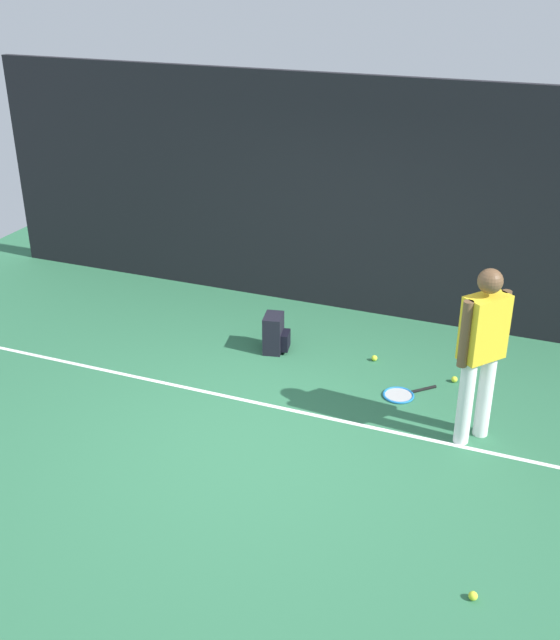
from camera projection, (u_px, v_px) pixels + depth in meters
The scene contains 10 objects.
ground_plane at pixel (264, 432), 7.26m from camera, with size 12.00×12.00×0.00m, color #2D6B47.
back_fence at pixel (360, 199), 9.14m from camera, with size 10.00×0.10×2.88m, color black.
court_line at pixel (282, 408), 7.63m from camera, with size 9.00×0.05×0.00m, color white.
tennis_player at pixel (482, 346), 6.75m from camera, with size 0.42×0.45×1.70m.
tennis_racket at pixel (401, 395), 7.85m from camera, with size 0.56×0.56×0.03m.
backpack at pixel (275, 334), 8.65m from camera, with size 0.33×0.33×0.44m.
tennis_ball_near_player at pixel (374, 358), 8.50m from camera, with size 0.07×0.07×0.07m, color #CCE033.
tennis_ball_by_fence at pixel (454, 379), 8.08m from camera, with size 0.07×0.07×0.07m, color #CCE033.
tennis_ball_mid_court at pixel (467, 402), 7.67m from camera, with size 0.07×0.07×0.07m, color #CCE033.
tennis_ball_far_left at pixel (473, 596), 5.37m from camera, with size 0.07×0.07×0.07m, color #CCE033.
Camera 1 is at (2.39, -5.59, 4.11)m, focal length 42.97 mm.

